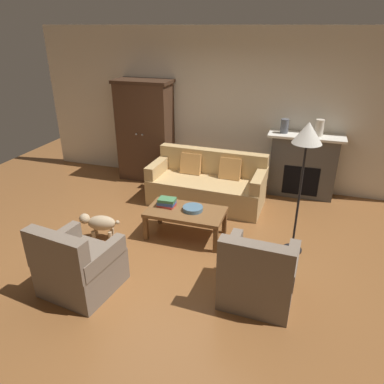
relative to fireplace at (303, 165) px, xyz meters
name	(u,v)px	position (x,y,z in m)	size (l,w,h in m)	color
ground_plane	(175,247)	(-1.55, -2.30, -0.57)	(9.60, 9.60, 0.00)	brown
back_wall	(221,109)	(-1.55, 0.25, 0.83)	(7.20, 0.10, 2.80)	silver
fireplace	(303,165)	(0.00, 0.00, 0.00)	(1.26, 0.48, 1.12)	#4C4947
armoire	(145,131)	(-2.95, -0.08, 0.38)	(1.06, 0.57, 1.90)	#472D1E
couch	(207,185)	(-1.51, -0.79, -0.25)	(1.95, 0.91, 0.86)	tan
coffee_table	(186,214)	(-1.50, -1.97, -0.20)	(1.10, 0.60, 0.42)	brown
fruit_bowl	(193,209)	(-1.40, -1.93, -0.12)	(0.28, 0.28, 0.06)	slate
book_stack	(167,202)	(-1.80, -1.92, -0.09)	(0.26, 0.19, 0.12)	#B73833
mantel_vase_slate	(285,126)	(-0.38, -0.02, 0.67)	(0.13, 0.13, 0.24)	#565B66
mantel_vase_cream	(319,128)	(0.18, -0.02, 0.69)	(0.14, 0.14, 0.27)	beige
armchair_near_left	(78,267)	(-2.28, -3.44, -0.25)	(0.87, 0.87, 0.88)	#756656
armchair_near_right	(258,276)	(-0.32, -2.98, -0.25)	(0.81, 0.80, 0.88)	#756656
floor_lamp	(307,141)	(0.00, -1.87, 0.97)	(0.36, 0.36, 1.78)	black
dog	(99,223)	(-2.65, -2.39, -0.32)	(0.56, 0.29, 0.39)	tan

